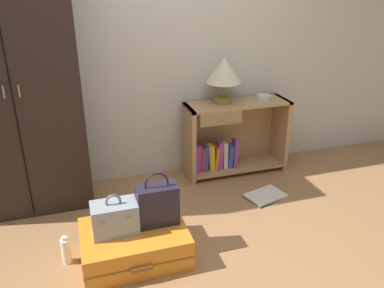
% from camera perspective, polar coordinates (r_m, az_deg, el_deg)
% --- Properties ---
extents(ground_plane, '(9.00, 9.00, 0.00)m').
position_cam_1_polar(ground_plane, '(2.77, 1.51, -17.46)').
color(ground_plane, '#9E7047').
extents(back_wall, '(6.40, 0.10, 2.60)m').
position_cam_1_polar(back_wall, '(3.58, -6.37, 15.03)').
color(back_wall, beige).
rests_on(back_wall, ground_plane).
extents(wardrobe, '(0.95, 0.47, 2.10)m').
position_cam_1_polar(wardrobe, '(3.29, -24.26, 7.99)').
color(wardrobe, black).
rests_on(wardrobe, ground_plane).
extents(bookshelf, '(0.99, 0.34, 0.71)m').
position_cam_1_polar(bookshelf, '(3.84, 5.68, 0.84)').
color(bookshelf, tan).
rests_on(bookshelf, ground_plane).
extents(table_lamp, '(0.33, 0.33, 0.42)m').
position_cam_1_polar(table_lamp, '(3.63, 4.62, 10.33)').
color(table_lamp, olive).
rests_on(table_lamp, bookshelf).
extents(bowl, '(0.13, 0.13, 0.05)m').
position_cam_1_polar(bowl, '(3.82, 10.31, 6.61)').
color(bowl, silver).
rests_on(bowl, bookshelf).
extents(suitcase_large, '(0.72, 0.54, 0.22)m').
position_cam_1_polar(suitcase_large, '(2.82, -8.31, -13.99)').
color(suitcase_large, orange).
rests_on(suitcase_large, ground_plane).
extents(train_case, '(0.30, 0.19, 0.29)m').
position_cam_1_polar(train_case, '(2.69, -11.09, -10.40)').
color(train_case, '#8E99A3').
rests_on(train_case, suitcase_large).
extents(handbag, '(0.28, 0.15, 0.39)m').
position_cam_1_polar(handbag, '(2.72, -5.02, -8.63)').
color(handbag, '#231E2D').
rests_on(handbag, suitcase_large).
extents(bottle, '(0.06, 0.06, 0.21)m').
position_cam_1_polar(bottle, '(2.88, -17.71, -14.44)').
color(bottle, white).
rests_on(bottle, ground_plane).
extents(open_book_on_floor, '(0.41, 0.35, 0.02)m').
position_cam_1_polar(open_book_on_floor, '(3.58, 10.55, -7.34)').
color(open_book_on_floor, white).
rests_on(open_book_on_floor, ground_plane).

